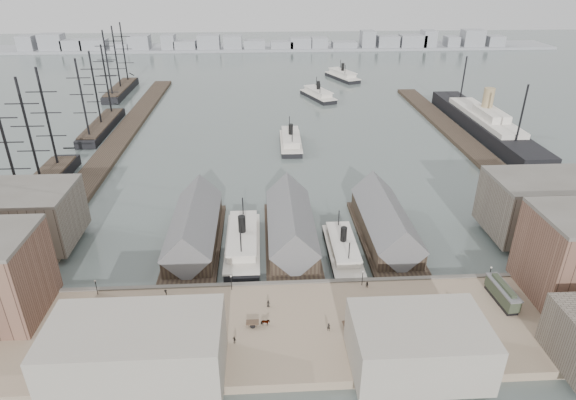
{
  "coord_description": "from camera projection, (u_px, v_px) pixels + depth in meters",
  "views": [
    {
      "loc": [
        -7.28,
        -96.52,
        69.32
      ],
      "look_at": [
        0.0,
        30.0,
        6.0
      ],
      "focal_mm": 30.0,
      "sensor_mm": 36.0,
      "label": 1
    }
  ],
  "objects": [
    {
      "name": "pedestrian_6",
      "position": [
        367.0,
        285.0,
        109.99
      ],
      "size": [
        0.92,
        0.97,
        1.57
      ],
      "primitive_type": "imported",
      "rotation": [
        0.0,
        0.0,
        5.32
      ],
      "color": "black",
      "rests_on": "quay"
    },
    {
      "name": "ocean_steamer",
      "position": [
        484.0,
        123.0,
        214.45
      ],
      "size": [
        13.55,
        99.05,
        19.81
      ],
      "color": "black",
      "rests_on": "ground"
    },
    {
      "name": "east_wharf",
      "position": [
        465.0,
        143.0,
        201.58
      ],
      "size": [
        10.0,
        180.0,
        1.6
      ],
      "primitive_type": "cube",
      "color": "#2D231C",
      "rests_on": "ground"
    },
    {
      "name": "pedestrian_11",
      "position": [
        454.0,
        299.0,
        105.07
      ],
      "size": [
        0.97,
        1.08,
        1.76
      ],
      "primitive_type": "imported",
      "rotation": [
        0.0,
        0.0,
        0.92
      ],
      "color": "black",
      "rests_on": "quay"
    },
    {
      "name": "tram",
      "position": [
        502.0,
        294.0,
        105.1
      ],
      "size": [
        3.56,
        11.08,
        3.88
      ],
      "rotation": [
        0.0,
        0.0,
        0.07
      ],
      "color": "black",
      "rests_on": "quay"
    },
    {
      "name": "street_bldg_center",
      "position": [
        418.0,
        345.0,
        86.88
      ],
      "size": [
        24.0,
        16.0,
        10.0
      ],
      "primitive_type": "cube",
      "color": "gray",
      "rests_on": "quay"
    },
    {
      "name": "sailing_ship_mid",
      "position": [
        102.0,
        125.0,
        217.25
      ],
      "size": [
        8.53,
        49.29,
        35.07
      ],
      "color": "black",
      "rests_on": "ground"
    },
    {
      "name": "pedestrian_7",
      "position": [
        412.0,
        323.0,
        98.18
      ],
      "size": [
        0.76,
        1.22,
        1.81
      ],
      "primitive_type": "imported",
      "rotation": [
        0.0,
        0.0,
        4.79
      ],
      "color": "black",
      "rests_on": "quay"
    },
    {
      "name": "pedestrian_1",
      "position": [
        128.0,
        330.0,
        96.42
      ],
      "size": [
        0.85,
        0.69,
        1.61
      ],
      "primitive_type": "imported",
      "rotation": [
        0.0,
        0.0,
        0.11
      ],
      "color": "black",
      "rests_on": "quay"
    },
    {
      "name": "west_wharf",
      "position": [
        118.0,
        141.0,
        203.01
      ],
      "size": [
        10.0,
        220.0,
        1.6
      ],
      "primitive_type": "cube",
      "color": "#2D231C",
      "rests_on": "ground"
    },
    {
      "name": "sailing_ship_far",
      "position": [
        121.0,
        89.0,
        278.14
      ],
      "size": [
        9.06,
        50.32,
        37.23
      ],
      "color": "black",
      "rests_on": "ground"
    },
    {
      "name": "warehouse_east_back",
      "position": [
        541.0,
        207.0,
        130.2
      ],
      "size": [
        28.0,
        20.0,
        15.0
      ],
      "primitive_type": "cube",
      "color": "#60564C",
      "rests_on": "east_land"
    },
    {
      "name": "sailing_ship_near",
      "position": [
        33.0,
        193.0,
        153.07
      ],
      "size": [
        9.26,
        63.76,
        38.05
      ],
      "color": "black",
      "rests_on": "ground"
    },
    {
      "name": "pedestrian_10",
      "position": [
        185.0,
        356.0,
        90.09
      ],
      "size": [
        0.8,
        0.77,
        1.77
      ],
      "primitive_type": "imported",
      "rotation": [
        0.0,
        0.0,
        0.66
      ],
      "color": "black",
      "rests_on": "quay"
    },
    {
      "name": "pedestrian_3",
      "position": [
        234.0,
        340.0,
        94.03
      ],
      "size": [
        0.98,
        0.9,
        1.61
      ],
      "primitive_type": "imported",
      "rotation": [
        0.0,
        0.0,
        5.6
      ],
      "color": "black",
      "rests_on": "quay"
    },
    {
      "name": "pedestrian_9",
      "position": [
        553.0,
        317.0,
        99.96
      ],
      "size": [
        1.0,
        1.03,
        1.78
      ],
      "primitive_type": "imported",
      "rotation": [
        0.0,
        0.0,
        2.31
      ],
      "color": "black",
      "rests_on": "quay"
    },
    {
      "name": "street_bldg_west",
      "position": [
        137.0,
        353.0,
        83.86
      ],
      "size": [
        30.0,
        16.0,
        12.0
      ],
      "primitive_type": "cube",
      "color": "gray",
      "rests_on": "quay"
    },
    {
      "name": "lamp_post_near_w",
      "position": [
        231.0,
        280.0,
        108.43
      ],
      "size": [
        0.44,
        0.44,
        3.92
      ],
      "color": "black",
      "rests_on": "quay"
    },
    {
      "name": "pedestrian_4",
      "position": [
        268.0,
        304.0,
        103.89
      ],
      "size": [
        0.88,
        0.67,
        1.62
      ],
      "primitive_type": "imported",
      "rotation": [
        0.0,
        0.0,
        2.92
      ],
      "color": "black",
      "rests_on": "quay"
    },
    {
      "name": "lamp_post_far_e",
      "position": [
        491.0,
        271.0,
        111.51
      ],
      "size": [
        0.44,
        0.44,
        3.92
      ],
      "color": "black",
      "rests_on": "quay"
    },
    {
      "name": "far_shore",
      "position": [
        265.0,
        45.0,
        414.12
      ],
      "size": [
        500.0,
        40.0,
        15.72
      ],
      "color": "gray",
      "rests_on": "ground"
    },
    {
      "name": "ferry_open_far",
      "position": [
        342.0,
        75.0,
        310.83
      ],
      "size": [
        19.91,
        31.79,
        10.92
      ],
      "rotation": [
        0.0,
        0.0,
        0.38
      ],
      "color": "black",
      "rests_on": "ground"
    },
    {
      "name": "ferry_docked_west",
      "position": [
        243.0,
        241.0,
        127.47
      ],
      "size": [
        8.97,
        29.9,
        10.68
      ],
      "color": "black",
      "rests_on": "ground"
    },
    {
      "name": "pedestrian_8",
      "position": [
        458.0,
        302.0,
        104.47
      ],
      "size": [
        0.9,
        1.02,
        1.66
      ],
      "primitive_type": "imported",
      "rotation": [
        0.0,
        0.0,
        0.94
      ],
      "color": "black",
      "rests_on": "quay"
    },
    {
      "name": "ferry_shed_center",
      "position": [
        291.0,
        226.0,
        130.56
      ],
      "size": [
        14.0,
        42.0,
        12.6
      ],
      "color": "#2D231C",
      "rests_on": "ground"
    },
    {
      "name": "ferry_docked_east",
      "position": [
        343.0,
        249.0,
        124.74
      ],
      "size": [
        7.67,
        25.56,
        9.13
      ],
      "color": "black",
      "rests_on": "ground"
    },
    {
      "name": "ferry_open_mid",
      "position": [
        318.0,
        94.0,
        267.58
      ],
      "size": [
        18.42,
        30.07,
        10.32
      ],
      "rotation": [
        0.0,
        0.0,
        0.37
      ],
      "color": "black",
      "rests_on": "ground"
    },
    {
      "name": "ferry_shed_west",
      "position": [
        194.0,
        229.0,
        129.22
      ],
      "size": [
        14.0,
        42.0,
        12.6
      ],
      "color": "#2D231C",
      "rests_on": "ground"
    },
    {
      "name": "quay",
      "position": [
        302.0,
        330.0,
        99.25
      ],
      "size": [
        180.0,
        30.0,
        2.0
      ],
      "primitive_type": "cube",
      "color": "#8B755D",
      "rests_on": "ground"
    },
    {
      "name": "ground",
      "position": [
        295.0,
        277.0,
        117.56
      ],
      "size": [
        900.0,
        900.0,
        0.0
      ],
      "primitive_type": "plane",
      "color": "#4A5653",
      "rests_on": "ground"
    },
    {
      "name": "seawall",
      "position": [
        297.0,
        286.0,
        112.4
      ],
      "size": [
        180.0,
        1.2,
        2.3
      ],
      "primitive_type": "cube",
      "color": "#59544C",
      "rests_on": "ground"
    },
    {
      "name": "pedestrian_0",
      "position": [
        82.0,
        317.0,
        99.83
      ],
      "size": [
        0.82,
        0.79,
        1.83
      ],
      "primitive_type": "imported",
      "rotation": [
        0.0,
        0.0,
        0.63
      ],
      "color": "black",
      "rests_on": "quay"
    },
    {
      "name": "ferry_open_near",
      "position": [
        291.0,
        141.0,
        198.84
      ],
      "size": [
        9.08,
        28.52,
        10.13
      ],
      "rotation": [
        0.0,
        0.0,
        -0.02
      ],
      "color": "black",
      "rests_on": "ground"
    },
    {
      "name": "pedestrian_5",
      "position": [
        329.0,
        327.0,
        97.15
      ],
      "size": [
        0.66,
        0.49,
        1.79
      ],
      "primitive_type": "imported",
      "rotation": [
        0.0,
        0.0,
        6.26
      ],
      "color": "black",
      "rests_on": "quay"
    },
    {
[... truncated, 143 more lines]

